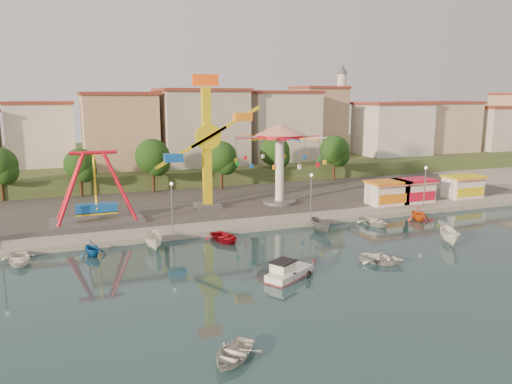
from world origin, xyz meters
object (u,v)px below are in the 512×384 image
wave_swinger (280,146)px  rowboat_a (381,258)px  kamikaze_tower (211,147)px  skiff (450,236)px  cabin_motorboat (288,273)px  pirate_ship_ride (95,189)px

wave_swinger → rowboat_a: bearing=-91.5°
kamikaze_tower → wave_swinger: kamikaze_tower is taller
kamikaze_tower → skiff: size_ratio=4.05×
cabin_motorboat → kamikaze_tower: bearing=56.8°
pirate_ship_ride → kamikaze_tower: 14.80m
pirate_ship_ride → kamikaze_tower: bearing=9.8°
cabin_motorboat → rowboat_a: (9.24, 0.43, -0.02)m
wave_swinger → rowboat_a: 24.88m
wave_swinger → skiff: 24.29m
pirate_ship_ride → skiff: pirate_ship_ride is taller
kamikaze_tower → cabin_motorboat: kamikaze_tower is taller
kamikaze_tower → rowboat_a: 26.99m
kamikaze_tower → rowboat_a: kamikaze_tower is taller
wave_swinger → cabin_motorboat: size_ratio=2.41×
cabin_motorboat → rowboat_a: bearing=-28.5°
rowboat_a → skiff: 10.03m
wave_swinger → skiff: wave_swinger is taller
cabin_motorboat → rowboat_a: 9.25m
pirate_ship_ride → wave_swinger: (23.06, 1.64, 3.80)m
pirate_ship_ride → skiff: bearing=-31.4°
cabin_motorboat → rowboat_a: size_ratio=1.21×
rowboat_a → kamikaze_tower: bearing=63.9°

